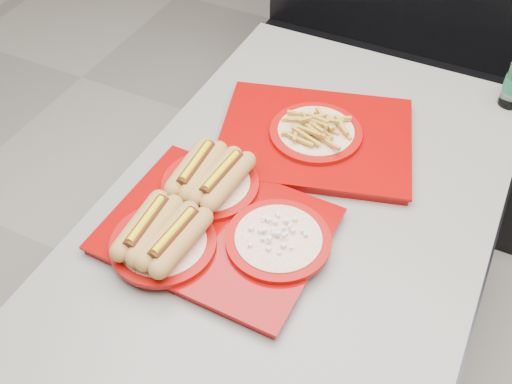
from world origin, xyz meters
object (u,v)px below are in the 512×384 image
at_px(diner_table, 299,242).
at_px(booth_bench, 403,80).
at_px(tray_near, 210,220).
at_px(tray_far, 316,134).

distance_m(diner_table, booth_bench, 1.11).
bearing_deg(tray_near, booth_bench, 83.10).
relative_size(diner_table, tray_far, 2.38).
bearing_deg(booth_bench, tray_near, -96.90).
height_order(diner_table, tray_far, tray_far).
relative_size(booth_bench, tray_near, 2.63).
distance_m(booth_bench, tray_far, 0.96).
distance_m(tray_near, tray_far, 0.41).
bearing_deg(diner_table, booth_bench, 90.00).
relative_size(tray_near, tray_far, 0.86).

